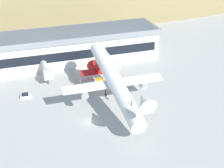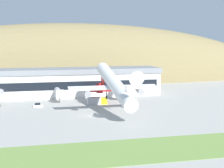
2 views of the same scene
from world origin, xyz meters
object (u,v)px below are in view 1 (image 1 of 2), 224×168
Objects in this scene: jetway_2 at (112,62)px; cargo_airplane at (114,82)px; jetway_1 at (46,71)px; service_car_1 at (26,96)px; fuel_truck at (91,83)px; terminal_building at (43,48)px.

jetway_2 is 30.40m from cargo_airplane.
jetway_1 is 3.37× the size of service_car_1.
cargo_airplane is 6.35× the size of fuel_truck.
cargo_airplane reaches higher than fuel_truck.
service_car_1 is at bearing 146.05° from cargo_airplane.
service_car_1 is 23.21m from fuel_truck.
jetway_1 is 0.25× the size of cargo_airplane.
fuel_truck is (12.55, -25.68, -5.82)m from terminal_building.
terminal_building is 46.32m from cargo_airplane.
jetway_2 is 1.53× the size of fuel_truck.
jetway_1 is at bearing 120.04° from cargo_airplane.
cargo_airplane is (14.95, -43.77, 2.52)m from terminal_building.
terminal_building reaches higher than jetway_2.
cargo_airplane reaches higher than terminal_building.
jetway_2 reaches higher than service_car_1.
terminal_building reaches higher than fuel_truck.
terminal_building is 29.34m from service_car_1.
jetway_2 is 0.24× the size of cargo_airplane.
terminal_building reaches higher than service_car_1.
fuel_truck is (-11.16, -10.44, -2.57)m from jetway_2.
fuel_truck is (14.01, -10.29, -2.57)m from jetway_1.
terminal_building is 1.86× the size of cargo_airplane.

